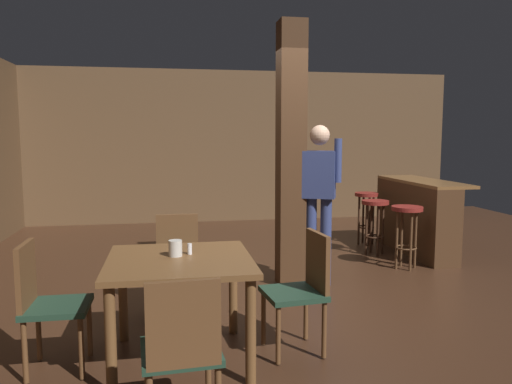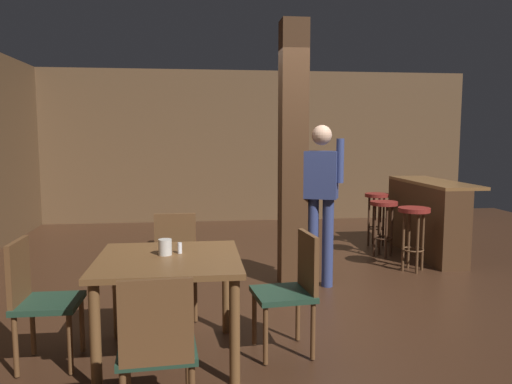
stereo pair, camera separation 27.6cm
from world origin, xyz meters
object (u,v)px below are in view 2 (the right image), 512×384
at_px(chair_south, 157,345).
at_px(chair_north, 175,259).
at_px(bar_counter, 426,217).
at_px(chair_west, 37,296).
at_px(standing_person, 321,193).
at_px(bar_stool_near, 414,223).
at_px(chair_east, 293,286).
at_px(salt_shaker, 180,248).
at_px(bar_stool_mid, 383,215).
at_px(napkin_cup, 165,247).
at_px(bar_stool_far, 376,207).
at_px(dining_table, 169,273).

distance_m(chair_south, chair_north, 1.87).
bearing_deg(bar_counter, chair_west, -146.16).
relative_size(chair_south, standing_person, 0.52).
bearing_deg(bar_stool_near, chair_west, -150.84).
bearing_deg(chair_south, chair_east, 45.68).
height_order(salt_shaker, bar_stool_mid, salt_shaker).
relative_size(chair_west, chair_north, 1.00).
height_order(chair_south, standing_person, standing_person).
height_order(napkin_cup, bar_stool_mid, napkin_cup).
relative_size(salt_shaker, bar_stool_far, 0.10).
bearing_deg(napkin_cup, chair_south, -89.33).
bearing_deg(bar_stool_far, dining_table, -129.55).
relative_size(chair_east, salt_shaker, 11.11).
bearing_deg(chair_west, bar_counter, 33.84).
bearing_deg(chair_south, dining_table, 89.05).
xyz_separation_m(chair_north, bar_counter, (3.27, 1.86, 0.01)).
bearing_deg(bar_stool_near, chair_north, -158.13).
xyz_separation_m(chair_north, standing_person, (1.51, 0.65, 0.50)).
distance_m(chair_south, bar_stool_mid, 4.58).
xyz_separation_m(chair_north, bar_stool_mid, (2.67, 1.84, 0.05)).
height_order(chair_west, standing_person, standing_person).
xyz_separation_m(chair_west, bar_counter, (4.18, 2.80, 0.01)).
xyz_separation_m(napkin_cup, bar_stool_mid, (2.70, 2.70, -0.25)).
bearing_deg(bar_stool_near, bar_counter, 55.85).
bearing_deg(standing_person, dining_table, -133.62).
xyz_separation_m(napkin_cup, bar_stool_far, (2.83, 3.33, -0.24)).
relative_size(chair_east, bar_stool_far, 1.15).
relative_size(napkin_cup, bar_stool_near, 0.15).
distance_m(chair_west, napkin_cup, 0.93).
bearing_deg(bar_stool_mid, standing_person, -134.37).
bearing_deg(chair_north, napkin_cup, -92.09).
bearing_deg(dining_table, chair_south, -90.95).
distance_m(bar_counter, bar_stool_near, 0.92).
bearing_deg(bar_stool_near, napkin_cup, -144.72).
xyz_separation_m(chair_west, bar_stool_near, (3.66, 2.04, 0.07)).
distance_m(salt_shaker, bar_stool_near, 3.31).
distance_m(chair_north, bar_stool_near, 2.97).
xyz_separation_m(bar_stool_near, bar_stool_mid, (-0.09, 0.73, -0.02)).
height_order(standing_person, bar_stool_near, standing_person).
xyz_separation_m(chair_south, chair_north, (0.02, 1.87, 0.00)).
height_order(chair_east, standing_person, standing_person).
distance_m(bar_counter, bar_stool_far, 0.77).
bearing_deg(chair_east, bar_stool_mid, 57.46).
height_order(napkin_cup, salt_shaker, napkin_cup).
distance_m(salt_shaker, bar_counter, 4.18).
height_order(chair_south, bar_stool_mid, chair_south).
xyz_separation_m(standing_person, bar_stool_mid, (1.16, 1.18, -0.44)).
xyz_separation_m(chair_east, chair_west, (-1.81, -0.01, 0.00)).
bearing_deg(bar_stool_mid, chair_west, -142.16).
relative_size(dining_table, chair_north, 1.14).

